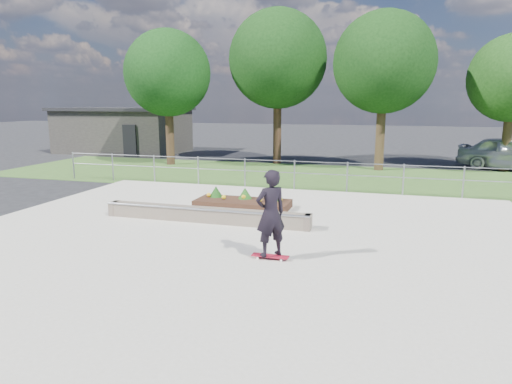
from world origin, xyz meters
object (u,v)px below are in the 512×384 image
Objects in this scene: planter_bed at (243,202)px; parked_car at (511,154)px; grind_ledge at (205,215)px; skateboarder at (271,214)px.

parked_car is (10.30, 11.88, 0.59)m from planter_bed.
parked_car reaches higher than planter_bed.
grind_ledge is at bearing -103.45° from planter_bed.
skateboarder is 0.40× the size of parked_car.
planter_bed reaches higher than grind_ledge.
planter_bed is at bearing 160.34° from parked_car.
planter_bed is (0.48, 2.00, -0.02)m from grind_ledge.
parked_car is (10.78, 13.88, 0.57)m from grind_ledge.
skateboarder is at bearing -65.48° from planter_bed.
planter_bed is at bearing 76.55° from grind_ledge.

